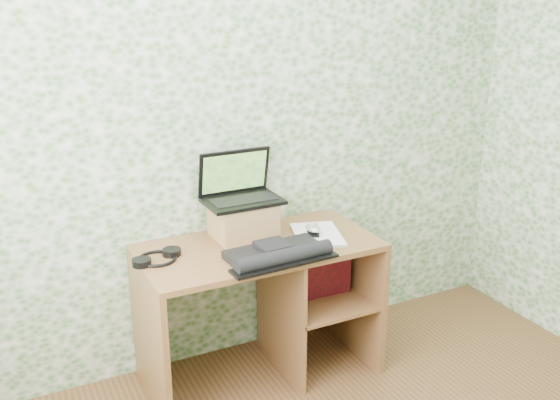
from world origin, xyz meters
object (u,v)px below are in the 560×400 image
laptop (239,189)px  notepad (317,235)px  keyboard (278,254)px  desk (270,287)px  riser (243,219)px

laptop → notepad: size_ratio=1.17×
keyboard → desk: bearing=70.9°
laptop → keyboard: (0.03, -0.38, -0.22)m
desk → notepad: notepad is taller
riser → notepad: riser is taller
notepad → laptop: bearing=164.7°
riser → notepad: 0.39m
desk → notepad: 0.37m
desk → riser: riser is taller
laptop → keyboard: 0.44m
riser → notepad: (0.34, -0.18, -0.08)m
desk → riser: 0.39m
desk → laptop: 0.55m
desk → riser: bearing=130.9°
riser → laptop: laptop is taller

